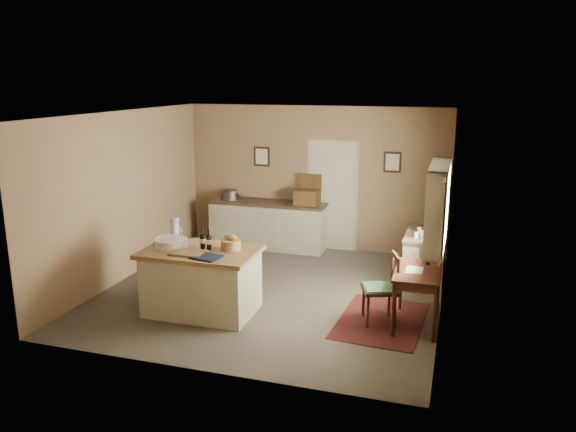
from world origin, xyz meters
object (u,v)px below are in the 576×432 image
Objects in this scene: work_island at (201,279)px; writing_desk at (418,277)px; right_cabinet at (424,261)px; shelving_unit at (439,219)px; desk_chair at (379,289)px; sideboard at (269,223)px.

writing_desk is at bearing 8.14° from work_island.
shelving_unit reaches higher than right_cabinet.
desk_chair is at bearing -108.80° from right_cabinet.
work_island is 3.21m from sideboard.
right_cabinet is at bearing 51.98° from desk_chair.
writing_desk is 1.03× the size of desk_chair.
shelving_unit is (0.15, 2.34, 0.23)m from writing_desk.
writing_desk is 2.35m from shelving_unit.
shelving_unit reaches higher than writing_desk.
right_cabinet is at bearing -24.76° from sideboard.
writing_desk is at bearing -13.01° from desk_chair.
work_island is at bearing 169.83° from desk_chair.
writing_desk is at bearing -42.46° from sideboard.
right_cabinet is (0.49, 1.42, -0.01)m from desk_chair.
sideboard is at bearing 172.28° from shelving_unit.
writing_desk is at bearing -89.99° from right_cabinet.
shelving_unit is at bearing 86.37° from writing_desk.
desk_chair is at bearing 8.62° from work_island.
shelving_unit is (0.63, 2.39, 0.44)m from desk_chair.
right_cabinet is at bearing 90.01° from writing_desk.
desk_chair is (2.54, -2.82, -0.01)m from sideboard.
sideboard is at bearing 155.24° from right_cabinet.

